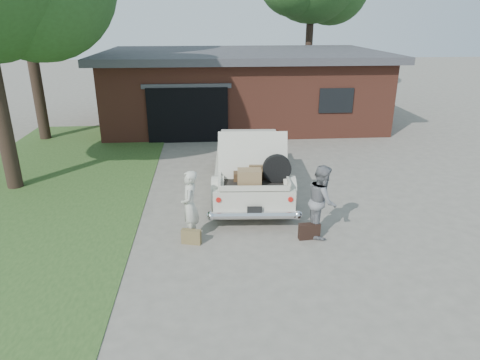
{
  "coord_description": "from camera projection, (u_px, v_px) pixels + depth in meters",
  "views": [
    {
      "loc": [
        -0.77,
        -8.97,
        4.77
      ],
      "look_at": [
        0.0,
        0.6,
        1.1
      ],
      "focal_mm": 32.0,
      "sensor_mm": 36.0,
      "label": 1
    }
  ],
  "objects": [
    {
      "name": "sedan",
      "position": [
        250.0,
        165.0,
        12.29
      ],
      "size": [
        2.34,
        5.37,
        2.13
      ],
      "rotation": [
        0.0,
        0.0,
        -0.06
      ],
      "color": "beige",
      "rests_on": "ground"
    },
    {
      "name": "woman_left",
      "position": [
        190.0,
        205.0,
        9.58
      ],
      "size": [
        0.41,
        0.61,
        1.63
      ],
      "primitive_type": "imported",
      "rotation": [
        0.0,
        0.0,
        -1.6
      ],
      "color": "beige",
      "rests_on": "ground"
    },
    {
      "name": "grass_strip",
      "position": [
        46.0,
        191.0,
        12.49
      ],
      "size": [
        6.0,
        16.0,
        0.02
      ],
      "primitive_type": "cube",
      "color": "#2D4C1E",
      "rests_on": "ground"
    },
    {
      "name": "ground",
      "position": [
        242.0,
        232.0,
        10.11
      ],
      "size": [
        90.0,
        90.0,
        0.0
      ],
      "primitive_type": "plane",
      "color": "gray",
      "rests_on": "ground"
    },
    {
      "name": "suitcase_right",
      "position": [
        309.0,
        231.0,
        9.77
      ],
      "size": [
        0.5,
        0.2,
        0.38
      ],
      "primitive_type": "cube",
      "rotation": [
        0.0,
        0.0,
        0.09
      ],
      "color": "black",
      "rests_on": "ground"
    },
    {
      "name": "house",
      "position": [
        242.0,
        87.0,
        20.27
      ],
      "size": [
        12.8,
        7.8,
        3.3
      ],
      "color": "brown",
      "rests_on": "ground"
    },
    {
      "name": "woman_right",
      "position": [
        322.0,
        201.0,
        9.76
      ],
      "size": [
        0.74,
        0.9,
        1.69
      ],
      "primitive_type": "imported",
      "rotation": [
        0.0,
        0.0,
        1.44
      ],
      "color": "slate",
      "rests_on": "ground"
    },
    {
      "name": "suitcase_left",
      "position": [
        191.0,
        237.0,
        9.56
      ],
      "size": [
        0.46,
        0.25,
        0.34
      ],
      "primitive_type": "cube",
      "rotation": [
        0.0,
        0.0,
        -0.26
      ],
      "color": "olive",
      "rests_on": "ground"
    }
  ]
}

